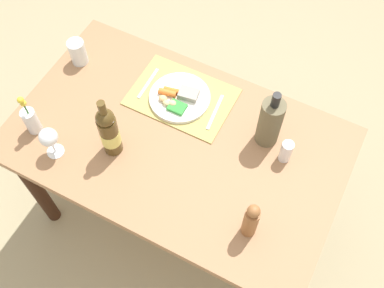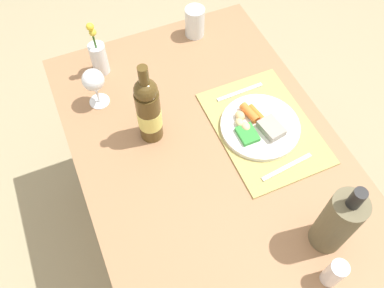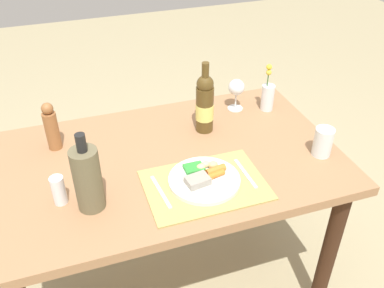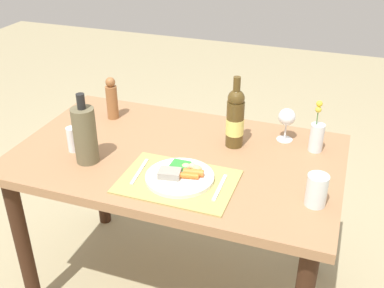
{
  "view_description": "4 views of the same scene",
  "coord_description": "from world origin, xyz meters",
  "px_view_note": "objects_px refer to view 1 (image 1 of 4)",
  "views": [
    {
      "loc": [
        -0.48,
        0.8,
        2.31
      ],
      "look_at": [
        -0.09,
        0.04,
        0.85
      ],
      "focal_mm": 42.91,
      "sensor_mm": 36.0,
      "label": 1
    },
    {
      "loc": [
        -0.51,
        0.31,
        1.82
      ],
      "look_at": [
        0.07,
        0.06,
        0.83
      ],
      "focal_mm": 37.64,
      "sensor_mm": 36.0,
      "label": 2
    },
    {
      "loc": [
        -0.33,
        -1.26,
        1.73
      ],
      "look_at": [
        0.08,
        -0.04,
        0.82
      ],
      "focal_mm": 39.57,
      "sensor_mm": 36.0,
      "label": 3
    },
    {
      "loc": [
        0.61,
        -1.52,
        1.7
      ],
      "look_at": [
        0.05,
        0.06,
        0.77
      ],
      "focal_mm": 43.26,
      "sensor_mm": 36.0,
      "label": 4
    }
  ],
  "objects_px": {
    "fork": "(215,112)",
    "salt_shaker": "(286,151)",
    "wine_glass": "(49,138)",
    "water_tumbler": "(78,53)",
    "cooler_bottle": "(270,122)",
    "pepper_mill": "(251,220)",
    "wine_bottle": "(109,131)",
    "knife": "(148,83)",
    "flower_vase": "(31,120)",
    "dining_table": "(177,153)",
    "dinner_plate": "(179,97)"
  },
  "relations": [
    {
      "from": "dinner_plate",
      "to": "cooler_bottle",
      "type": "height_order",
      "value": "cooler_bottle"
    },
    {
      "from": "wine_bottle",
      "to": "wine_glass",
      "type": "distance_m",
      "value": 0.23
    },
    {
      "from": "flower_vase",
      "to": "cooler_bottle",
      "type": "bearing_deg",
      "value": -155.22
    },
    {
      "from": "dinner_plate",
      "to": "wine_bottle",
      "type": "height_order",
      "value": "wine_bottle"
    },
    {
      "from": "salt_shaker",
      "to": "water_tumbler",
      "type": "distance_m",
      "value": 0.98
    },
    {
      "from": "flower_vase",
      "to": "salt_shaker",
      "type": "height_order",
      "value": "flower_vase"
    },
    {
      "from": "knife",
      "to": "salt_shaker",
      "type": "height_order",
      "value": "salt_shaker"
    },
    {
      "from": "dinner_plate",
      "to": "wine_glass",
      "type": "relative_size",
      "value": 1.75
    },
    {
      "from": "cooler_bottle",
      "to": "water_tumbler",
      "type": "height_order",
      "value": "cooler_bottle"
    },
    {
      "from": "knife",
      "to": "pepper_mill",
      "type": "bearing_deg",
      "value": 146.53
    },
    {
      "from": "dining_table",
      "to": "fork",
      "type": "xyz_separation_m",
      "value": [
        -0.08,
        -0.19,
        0.11
      ]
    },
    {
      "from": "dining_table",
      "to": "flower_vase",
      "type": "xyz_separation_m",
      "value": [
        0.53,
        0.21,
        0.17
      ]
    },
    {
      "from": "fork",
      "to": "wine_glass",
      "type": "xyz_separation_m",
      "value": [
        0.47,
        0.45,
        0.1
      ]
    },
    {
      "from": "dinner_plate",
      "to": "pepper_mill",
      "type": "relative_size",
      "value": 1.27
    },
    {
      "from": "fork",
      "to": "flower_vase",
      "type": "relative_size",
      "value": 0.81
    },
    {
      "from": "dining_table",
      "to": "fork",
      "type": "relative_size",
      "value": 7.38
    },
    {
      "from": "flower_vase",
      "to": "wine_glass",
      "type": "height_order",
      "value": "flower_vase"
    },
    {
      "from": "knife",
      "to": "flower_vase",
      "type": "distance_m",
      "value": 0.5
    },
    {
      "from": "flower_vase",
      "to": "water_tumbler",
      "type": "bearing_deg",
      "value": -83.48
    },
    {
      "from": "dining_table",
      "to": "wine_glass",
      "type": "bearing_deg",
      "value": 33.59
    },
    {
      "from": "dining_table",
      "to": "salt_shaker",
      "type": "xyz_separation_m",
      "value": [
        -0.41,
        -0.12,
        0.16
      ]
    },
    {
      "from": "salt_shaker",
      "to": "wine_glass",
      "type": "xyz_separation_m",
      "value": [
        0.8,
        0.38,
        0.05
      ]
    },
    {
      "from": "pepper_mill",
      "to": "water_tumbler",
      "type": "xyz_separation_m",
      "value": [
        0.98,
        -0.38,
        -0.05
      ]
    },
    {
      "from": "dinner_plate",
      "to": "wine_bottle",
      "type": "xyz_separation_m",
      "value": [
        0.12,
        0.32,
        0.11
      ]
    },
    {
      "from": "fork",
      "to": "salt_shaker",
      "type": "bearing_deg",
      "value": 162.66
    },
    {
      "from": "pepper_mill",
      "to": "water_tumbler",
      "type": "height_order",
      "value": "pepper_mill"
    },
    {
      "from": "fork",
      "to": "cooler_bottle",
      "type": "bearing_deg",
      "value": 170.52
    },
    {
      "from": "water_tumbler",
      "to": "wine_glass",
      "type": "bearing_deg",
      "value": 112.39
    },
    {
      "from": "pepper_mill",
      "to": "cooler_bottle",
      "type": "distance_m",
      "value": 0.4
    },
    {
      "from": "salt_shaker",
      "to": "wine_glass",
      "type": "height_order",
      "value": "wine_glass"
    },
    {
      "from": "fork",
      "to": "pepper_mill",
      "type": "relative_size",
      "value": 0.89
    },
    {
      "from": "wine_glass",
      "to": "water_tumbler",
      "type": "distance_m",
      "value": 0.47
    },
    {
      "from": "pepper_mill",
      "to": "wine_glass",
      "type": "relative_size",
      "value": 1.38
    },
    {
      "from": "wine_bottle",
      "to": "salt_shaker",
      "type": "bearing_deg",
      "value": -156.47
    },
    {
      "from": "flower_vase",
      "to": "cooler_bottle",
      "type": "relative_size",
      "value": 0.77
    },
    {
      "from": "dining_table",
      "to": "fork",
      "type": "height_order",
      "value": "fork"
    },
    {
      "from": "knife",
      "to": "wine_bottle",
      "type": "xyz_separation_m",
      "value": [
        -0.04,
        0.33,
        0.12
      ]
    },
    {
      "from": "dining_table",
      "to": "pepper_mill",
      "type": "distance_m",
      "value": 0.5
    },
    {
      "from": "flower_vase",
      "to": "cooler_bottle",
      "type": "xyz_separation_m",
      "value": [
        -0.84,
        -0.39,
        0.05
      ]
    },
    {
      "from": "fork",
      "to": "salt_shaker",
      "type": "xyz_separation_m",
      "value": [
        -0.33,
        0.07,
        0.04
      ]
    },
    {
      "from": "fork",
      "to": "knife",
      "type": "bearing_deg",
      "value": -6.2
    },
    {
      "from": "fork",
      "to": "cooler_bottle",
      "type": "xyz_separation_m",
      "value": [
        -0.23,
        0.01,
        0.11
      ]
    },
    {
      "from": "flower_vase",
      "to": "salt_shaker",
      "type": "bearing_deg",
      "value": -160.3
    },
    {
      "from": "dining_table",
      "to": "water_tumbler",
      "type": "distance_m",
      "value": 0.61
    },
    {
      "from": "dinner_plate",
      "to": "salt_shaker",
      "type": "bearing_deg",
      "value": 173.31
    },
    {
      "from": "knife",
      "to": "water_tumbler",
      "type": "xyz_separation_m",
      "value": [
        0.33,
        0.02,
        0.04
      ]
    },
    {
      "from": "wine_bottle",
      "to": "water_tumbler",
      "type": "xyz_separation_m",
      "value": [
        0.37,
        -0.31,
        -0.07
      ]
    },
    {
      "from": "water_tumbler",
      "to": "salt_shaker",
      "type": "bearing_deg",
      "value": 177.43
    },
    {
      "from": "dining_table",
      "to": "dinner_plate",
      "type": "height_order",
      "value": "dinner_plate"
    },
    {
      "from": "water_tumbler",
      "to": "flower_vase",
      "type": "bearing_deg",
      "value": 96.52
    }
  ]
}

